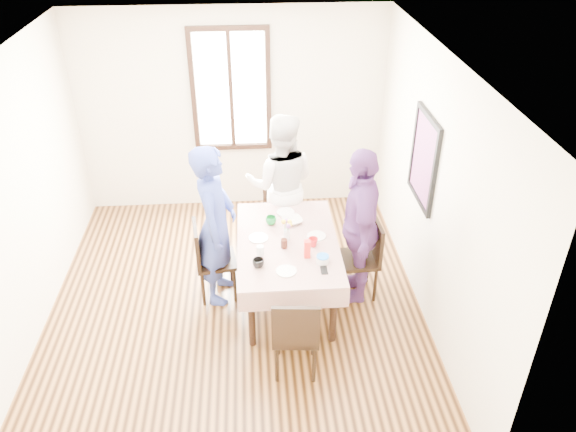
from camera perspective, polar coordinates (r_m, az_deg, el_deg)
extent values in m
plane|color=black|center=(6.23, -5.29, -8.96)|extent=(4.50, 4.50, 0.00)
plane|color=beige|center=(7.49, -5.70, 10.47)|extent=(4.00, 0.00, 4.00)
plane|color=beige|center=(5.73, 14.44, 2.53)|extent=(0.00, 4.50, 4.50)
cube|color=black|center=(7.36, -5.83, 12.58)|extent=(1.02, 0.06, 1.62)
cube|color=white|center=(7.37, -5.83, 12.61)|extent=(0.90, 0.02, 1.50)
cube|color=red|center=(5.88, 13.69, 5.66)|extent=(0.04, 0.76, 0.96)
cube|color=black|center=(6.06, -0.03, -5.58)|extent=(0.92, 1.49, 0.75)
cube|color=#5A0E05|center=(5.84, -0.04, -2.61)|extent=(1.04, 1.61, 0.01)
cube|color=black|center=(6.13, -7.32, -4.47)|extent=(0.47, 0.47, 0.91)
cube|color=black|center=(6.14, 7.11, -4.37)|extent=(0.44, 0.44, 0.91)
cube|color=black|center=(6.86, -0.65, 0.14)|extent=(0.44, 0.44, 0.91)
cube|color=black|center=(5.23, 0.79, -11.69)|extent=(0.46, 0.46, 0.91)
imported|color=#303E91|center=(5.88, -7.42, -0.95)|extent=(0.52, 0.71, 1.80)
imported|color=silver|center=(6.63, -0.67, 3.19)|extent=(0.92, 0.75, 1.76)
imported|color=#5E3273|center=(5.90, 7.19, -1.00)|extent=(0.55, 1.08, 1.77)
imported|color=black|center=(5.45, -3.04, -4.81)|extent=(0.14, 0.14, 0.09)
imported|color=red|center=(5.74, 2.57, -2.68)|extent=(0.11, 0.11, 0.09)
imported|color=#0C7226|center=(6.09, -1.74, -0.45)|extent=(0.15, 0.15, 0.09)
imported|color=white|center=(6.12, 0.46, -0.48)|extent=(0.26, 0.26, 0.05)
cube|color=red|center=(5.55, 1.97, -3.38)|extent=(0.06, 0.06, 0.19)
cylinder|color=white|center=(5.53, 3.54, -4.43)|extent=(0.13, 0.13, 0.06)
cylinder|color=black|center=(5.71, -0.40, -2.82)|extent=(0.07, 0.07, 0.10)
cylinder|color=silver|center=(5.61, -2.84, -3.55)|extent=(0.08, 0.08, 0.11)
cube|color=black|center=(5.44, 3.68, -5.51)|extent=(0.07, 0.13, 0.01)
cylinder|color=silver|center=(5.82, -0.12, -1.90)|extent=(0.06, 0.06, 0.13)
cylinder|color=white|center=(5.88, -3.02, -2.24)|extent=(0.20, 0.20, 0.01)
cylinder|color=white|center=(5.91, 2.93, -2.03)|extent=(0.20, 0.20, 0.01)
cylinder|color=white|center=(6.31, -0.26, 0.41)|extent=(0.20, 0.20, 0.01)
cylinder|color=white|center=(5.41, -0.18, -5.62)|extent=(0.20, 0.20, 0.01)
cylinder|color=blue|center=(5.50, 3.55, -4.12)|extent=(0.12, 0.12, 0.01)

